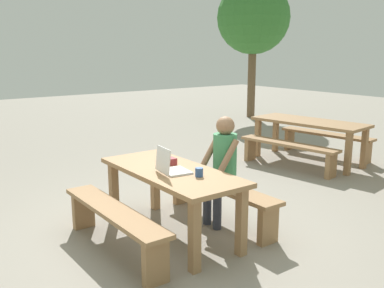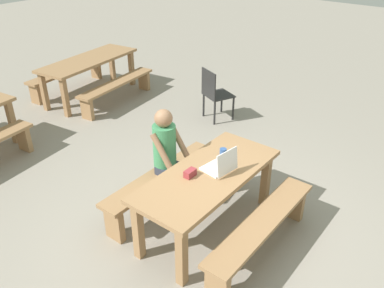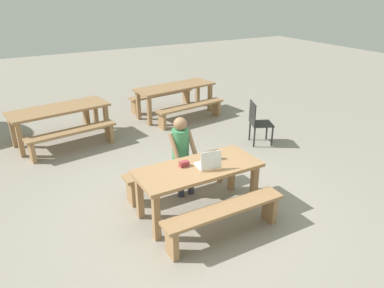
{
  "view_description": "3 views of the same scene",
  "coord_description": "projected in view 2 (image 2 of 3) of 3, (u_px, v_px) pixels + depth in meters",
  "views": [
    {
      "loc": [
        3.75,
        -2.5,
        2.01
      ],
      "look_at": [
        0.04,
        0.25,
        1.0
      ],
      "focal_mm": 40.98,
      "sensor_mm": 36.0,
      "label": 1
    },
    {
      "loc": [
        -2.89,
        -2.06,
        3.11
      ],
      "look_at": [
        0.04,
        0.25,
        1.0
      ],
      "focal_mm": 37.25,
      "sensor_mm": 36.0,
      "label": 2
    },
    {
      "loc": [
        -2.35,
        -3.98,
        3.13
      ],
      "look_at": [
        0.04,
        0.25,
        1.0
      ],
      "focal_mm": 34.18,
      "sensor_mm": 36.0,
      "label": 3
    }
  ],
  "objects": [
    {
      "name": "coffee_mug",
      "position": [
        223.0,
        152.0,
        4.54
      ],
      "size": [
        0.08,
        0.08,
        0.09
      ],
      "color": "#335693",
      "rests_on": "picnic_table_front"
    },
    {
      "name": "laptop",
      "position": [
        221.0,
        166.0,
        4.25
      ],
      "size": [
        0.34,
        0.33,
        0.28
      ],
      "rotation": [
        0.0,
        0.0,
        3.01
      ],
      "color": "white",
      "rests_on": "picnic_table_front"
    },
    {
      "name": "picnic_table_mid",
      "position": [
        89.0,
        65.0,
        7.7
      ],
      "size": [
        2.14,
        1.0,
        0.77
      ],
      "rotation": [
        0.0,
        0.0,
        0.13
      ],
      "color": "#9E754C",
      "rests_on": "ground"
    },
    {
      "name": "bench_far",
      "position": [
        162.0,
        181.0,
        4.82
      ],
      "size": [
        1.76,
        0.3,
        0.46
      ],
      "color": "#9E754C",
      "rests_on": "ground"
    },
    {
      "name": "plastic_chair",
      "position": [
        215.0,
        93.0,
        6.87
      ],
      "size": [
        0.58,
        0.58,
        0.92
      ],
      "rotation": [
        0.0,
        0.0,
        1.16
      ],
      "color": "#262626",
      "rests_on": "ground"
    },
    {
      "name": "bench_mid_south",
      "position": [
        117.0,
        87.0,
        7.57
      ],
      "size": [
        1.88,
        0.53,
        0.43
      ],
      "rotation": [
        0.0,
        0.0,
        0.13
      ],
      "color": "#9E754C",
      "rests_on": "ground"
    },
    {
      "name": "small_pouch",
      "position": [
        190.0,
        173.0,
        4.17
      ],
      "size": [
        0.14,
        0.08,
        0.08
      ],
      "color": "#993338",
      "rests_on": "picnic_table_front"
    },
    {
      "name": "picnic_table_front",
      "position": [
        208.0,
        182.0,
        4.31
      ],
      "size": [
        1.8,
        0.78,
        0.75
      ],
      "color": "#9E754C",
      "rests_on": "ground"
    },
    {
      "name": "person_seated",
      "position": [
        167.0,
        152.0,
        4.66
      ],
      "size": [
        0.38,
        0.39,
        1.27
      ],
      "color": "#333847",
      "rests_on": "ground"
    },
    {
      "name": "bench_near",
      "position": [
        262.0,
        229.0,
        4.08
      ],
      "size": [
        1.76,
        0.3,
        0.46
      ],
      "color": "#9E754C",
      "rests_on": "ground"
    },
    {
      "name": "ground_plane",
      "position": [
        207.0,
        227.0,
        4.62
      ],
      "size": [
        30.0,
        30.0,
        0.0
      ],
      "primitive_type": "plane",
      "color": "gray"
    },
    {
      "name": "bench_mid_north",
      "position": [
        67.0,
        75.0,
        8.16
      ],
      "size": [
        1.88,
        0.53,
        0.43
      ],
      "rotation": [
        0.0,
        0.0,
        0.13
      ],
      "color": "#9E754C",
      "rests_on": "ground"
    }
  ]
}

